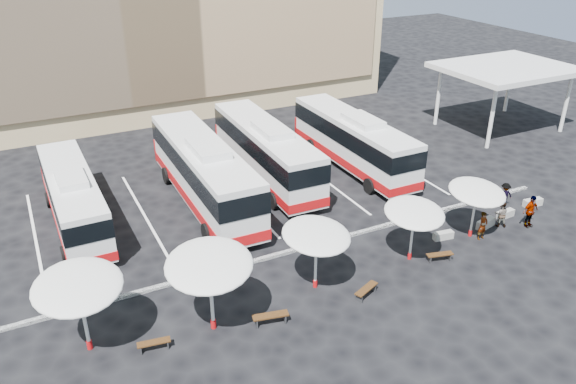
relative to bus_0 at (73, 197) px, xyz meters
name	(u,v)px	position (x,y,z in m)	size (l,w,h in m)	color
ground	(297,257)	(9.67, -8.54, -1.81)	(120.00, 120.00, 0.00)	black
service_canopy	(506,70)	(33.67, 1.46, 3.06)	(10.00, 8.00, 5.20)	silver
curb_divider	(292,251)	(9.67, -8.04, -1.73)	(34.00, 0.25, 0.15)	black
bay_lines	(239,195)	(9.67, -0.54, -1.80)	(24.15, 12.00, 0.01)	white
bus_0	(73,197)	(0.00, 0.00, 0.00)	(2.71, 11.18, 3.54)	silver
bus_1	(204,171)	(7.47, -0.64, 0.36)	(3.26, 13.42, 4.25)	silver
bus_2	(266,150)	(12.30, 0.98, 0.25)	(3.19, 12.77, 4.03)	silver
bus_3	(353,140)	(18.52, 0.08, 0.21)	(2.92, 12.42, 3.94)	silver
sunshade_0	(78,287)	(-1.08, -10.86, 1.27)	(3.47, 3.51, 3.63)	silver
sunshade_1	(209,265)	(3.89, -11.91, 1.41)	(4.62, 4.65, 3.79)	silver
sunshade_2	(316,235)	(9.24, -11.27, 1.03)	(4.17, 4.19, 3.34)	silver
sunshade_3	(414,213)	(14.78, -11.33, 0.88)	(3.28, 3.32, 3.16)	silver
sunshade_4	(477,192)	(19.22, -10.97, 0.88)	(3.21, 3.25, 3.17)	silver
wood_bench_0	(154,344)	(1.27, -12.11, -1.49)	(1.38, 0.55, 0.41)	#311C0A
wood_bench_1	(271,317)	(6.20, -12.77, -1.44)	(1.62, 0.74, 0.48)	#311C0A
wood_bench_2	(366,290)	(11.01, -12.96, -1.47)	(1.47, 0.91, 0.44)	#311C0A
wood_bench_3	(440,255)	(16.03, -12.17, -1.48)	(1.43, 0.70, 0.42)	#311C0A
conc_bench_0	(443,235)	(17.66, -10.55, -1.60)	(1.13, 0.38, 0.42)	gray
conc_bench_1	(486,223)	(20.67, -10.64, -1.56)	(1.31, 0.44, 0.49)	gray
conc_bench_2	(505,214)	(22.58, -10.26, -1.60)	(1.14, 0.38, 0.43)	gray
conc_bench_3	(533,202)	(25.15, -9.95, -1.58)	(1.22, 0.41, 0.46)	gray
passenger_0	(483,226)	(19.53, -11.46, -0.99)	(0.60, 0.39, 1.64)	black
passenger_1	(502,214)	(21.52, -10.89, -1.05)	(0.74, 0.58, 1.52)	black
passenger_2	(530,211)	(22.90, -11.63, -0.85)	(1.13, 0.47, 1.93)	black
passenger_3	(505,195)	(23.48, -9.21, -1.03)	(1.00, 0.58, 1.55)	black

